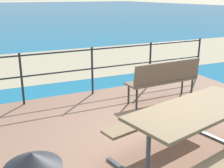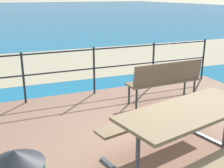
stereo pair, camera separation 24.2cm
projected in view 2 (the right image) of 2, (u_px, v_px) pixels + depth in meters
ground_plane at (148, 147)px, 4.14m from camera, size 240.00×240.00×0.00m
patio_paving at (148, 146)px, 4.13m from camera, size 6.40×5.20×0.06m
sea_water at (6, 11)px, 39.30m from camera, size 90.00×90.00×0.01m
beach_strip at (60, 63)px, 9.28m from camera, size 54.08×5.57×0.01m
picnic_table at (189, 123)px, 3.43m from camera, size 2.13×1.82×0.78m
park_bench at (165, 78)px, 5.54m from camera, size 1.55×0.48×0.86m
railing_fence at (94, 64)px, 6.04m from camera, size 5.94×0.04×1.04m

